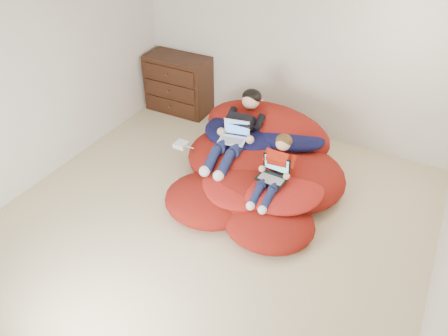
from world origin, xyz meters
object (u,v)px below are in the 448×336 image
at_px(beanbag_pile, 259,165).
at_px(older_boy, 239,128).
at_px(laptop_black, 274,172).
at_px(younger_boy, 275,167).
at_px(laptop_white, 234,134).
at_px(dresser, 178,84).

xyz_separation_m(beanbag_pile, older_boy, (-0.37, 0.13, 0.41)).
relative_size(beanbag_pile, laptop_black, 6.56).
height_order(beanbag_pile, older_boy, older_boy).
height_order(older_boy, younger_boy, older_boy).
bearing_deg(beanbag_pile, laptop_black, -48.87).
distance_m(older_boy, laptop_white, 0.15).
distance_m(dresser, beanbag_pile, 2.40).
relative_size(older_boy, laptop_white, 3.49).
height_order(older_boy, laptop_white, older_boy).
bearing_deg(dresser, younger_boy, -33.31).
bearing_deg(laptop_black, laptop_white, 150.93).
bearing_deg(beanbag_pile, laptop_white, -177.91).
height_order(dresser, beanbag_pile, dresser).
relative_size(dresser, older_boy, 0.80).
xyz_separation_m(beanbag_pile, laptop_white, (-0.37, -0.01, 0.38)).
relative_size(laptop_white, laptop_black, 1.05).
xyz_separation_m(dresser, younger_boy, (2.44, -1.60, 0.12)).
xyz_separation_m(younger_boy, laptop_black, (0.00, -0.04, -0.05)).
bearing_deg(older_boy, laptop_white, -90.00).
bearing_deg(laptop_black, younger_boy, 90.00).
bearing_deg(younger_boy, dresser, 146.69).
height_order(younger_boy, laptop_white, younger_boy).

